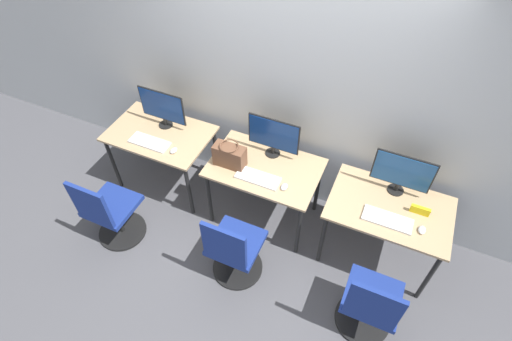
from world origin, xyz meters
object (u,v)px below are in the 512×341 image
object	(u,v)px
office_chair_left	(110,214)
office_chair_right	(369,307)
mouse_left	(174,150)
mouse_right	(422,230)
monitor_left	(162,107)
mouse_center	(284,187)
keyboard_center	(258,178)
handbag	(230,156)
monitor_center	(273,136)
keyboard_right	(387,220)
monitor_right	(402,173)
office_chair_center	(234,252)
keyboard_left	(149,142)

from	to	relation	value
office_chair_left	office_chair_right	distance (m)	2.50
mouse_left	mouse_right	xyz separation A→B (m)	(2.36, 0.03, 0.00)
monitor_left	mouse_left	distance (m)	0.47
mouse_center	office_chair_right	xyz separation A→B (m)	(0.99, -0.59, -0.38)
keyboard_center	mouse_right	bearing A→B (deg)	0.79
mouse_left	handbag	bearing A→B (deg)	7.15
mouse_center	monitor_center	bearing A→B (deg)	125.61
monitor_center	handbag	xyz separation A→B (m)	(-0.31, -0.30, -0.12)
keyboard_right	office_chair_left	bearing A→B (deg)	-163.65
monitor_center	office_chair_right	distance (m)	1.69
keyboard_right	monitor_right	bearing A→B (deg)	90.00
monitor_right	keyboard_center	bearing A→B (deg)	-162.48
office_chair_center	office_chair_left	bearing A→B (deg)	-175.02
handbag	mouse_right	bearing A→B (deg)	-1.32
keyboard_center	monitor_right	distance (m)	1.26
office_chair_left	mouse_right	bearing A→B (deg)	14.87
mouse_center	handbag	xyz separation A→B (m)	(-0.58, 0.07, 0.10)
monitor_left	office_chair_right	distance (m)	2.66
keyboard_center	mouse_center	bearing A→B (deg)	-1.44
handbag	office_chair_center	bearing A→B (deg)	-62.35
keyboard_right	handbag	distance (m)	1.50
monitor_left	mouse_left	world-z (taller)	monitor_left
office_chair_center	handbag	distance (m)	0.88
mouse_center	mouse_right	xyz separation A→B (m)	(1.20, 0.03, 0.00)
mouse_left	mouse_center	size ratio (longest dim) A/B	1.00
office_chair_left	office_chair_right	size ratio (longest dim) A/B	1.00
office_chair_right	handbag	xyz separation A→B (m)	(-1.56, 0.66, 0.48)
mouse_right	keyboard_left	bearing A→B (deg)	-179.44
mouse_center	keyboard_left	bearing A→B (deg)	179.97
mouse_right	handbag	world-z (taller)	handbag
monitor_center	monitor_right	world-z (taller)	same
monitor_right	handbag	xyz separation A→B (m)	(-1.50, -0.31, -0.12)
mouse_left	keyboard_center	bearing A→B (deg)	0.75
monitor_right	keyboard_right	world-z (taller)	monitor_right
office_chair_center	monitor_right	world-z (taller)	monitor_right
office_chair_left	keyboard_right	world-z (taller)	office_chair_left
monitor_center	monitor_right	size ratio (longest dim) A/B	1.00
mouse_right	office_chair_left	bearing A→B (deg)	-165.13
monitor_center	office_chair_right	bearing A→B (deg)	-37.53
office_chair_center	handbag	xyz separation A→B (m)	(-0.34, 0.65, 0.48)
keyboard_left	keyboard_center	bearing A→B (deg)	0.29
keyboard_left	monitor_left	bearing A→B (deg)	90.00
office_chair_center	mouse_center	bearing A→B (deg)	67.85
keyboard_center	mouse_right	distance (m)	1.46
mouse_left	monitor_right	distance (m)	2.12
mouse_left	keyboard_right	world-z (taller)	mouse_left
monitor_left	office_chair_right	bearing A→B (deg)	-20.19
monitor_right	office_chair_left	bearing A→B (deg)	-156.19
office_chair_center	keyboard_left	bearing A→B (deg)	154.26
monitor_center	office_chair_right	size ratio (longest dim) A/B	0.56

